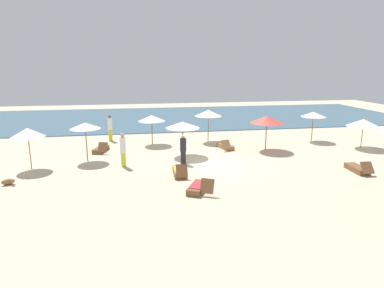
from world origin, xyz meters
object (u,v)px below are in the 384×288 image
(umbrella_5, at_px, (314,114))
(lounger_0, at_px, (198,188))
(lounger_3, at_px, (225,146))
(umbrella_8, at_px, (152,118))
(person_0, at_px, (183,149))
(person_1, at_px, (123,150))
(umbrella_2, at_px, (85,126))
(lounger_4, at_px, (358,169))
(umbrella_6, at_px, (364,123))
(umbrella_0, at_px, (28,133))
(person_2, at_px, (110,128))
(lounger_1, at_px, (180,172))
(lounger_2, at_px, (101,149))
(umbrella_1, at_px, (267,120))
(umbrella_4, at_px, (183,125))
(dog, at_px, (9,182))
(umbrella_7, at_px, (208,113))

(umbrella_5, relative_size, lounger_0, 1.25)
(lounger_3, bearing_deg, umbrella_8, 156.51)
(person_0, xyz_separation_m, person_1, (-3.31, -0.01, 0.13))
(umbrella_2, relative_size, person_0, 1.36)
(lounger_4, bearing_deg, umbrella_6, 52.92)
(umbrella_0, xyz_separation_m, lounger_0, (8.23, -4.66, -1.83))
(lounger_0, xyz_separation_m, person_2, (-4.50, 10.95, 0.80))
(lounger_3, bearing_deg, umbrella_2, -170.25)
(person_1, bearing_deg, lounger_1, -35.02)
(umbrella_2, height_order, person_2, umbrella_2)
(umbrella_0, distance_m, lounger_2, 4.92)
(umbrella_1, xyz_separation_m, lounger_4, (3.04, -5.18, -1.85))
(lounger_2, distance_m, person_2, 3.30)
(umbrella_2, relative_size, umbrella_5, 1.05)
(lounger_2, xyz_separation_m, person_1, (1.53, -3.45, 0.79))
(umbrella_0, bearing_deg, umbrella_4, 9.56)
(lounger_1, relative_size, lounger_4, 0.96)
(umbrella_4, distance_m, person_2, 6.82)
(umbrella_2, xyz_separation_m, dog, (-3.10, -3.50, -1.92))
(person_1, bearing_deg, lounger_0, -52.12)
(umbrella_1, distance_m, person_2, 11.18)
(umbrella_1, distance_m, dog, 15.00)
(umbrella_2, xyz_separation_m, person_1, (2.10, -1.44, -1.12))
(umbrella_6, xyz_separation_m, umbrella_7, (-9.74, 3.59, 0.38))
(lounger_0, relative_size, person_1, 0.92)
(umbrella_2, height_order, lounger_3, umbrella_2)
(umbrella_8, distance_m, person_2, 3.50)
(umbrella_5, distance_m, person_1, 14.07)
(umbrella_2, distance_m, lounger_2, 2.83)
(umbrella_4, height_order, dog, umbrella_4)
(lounger_0, bearing_deg, umbrella_6, 25.99)
(umbrella_6, height_order, lounger_3, umbrella_6)
(lounger_3, bearing_deg, person_2, 154.33)
(umbrella_1, height_order, person_2, umbrella_1)
(umbrella_8, bearing_deg, person_2, 151.01)
(umbrella_1, bearing_deg, lounger_3, 163.38)
(umbrella_8, distance_m, person_1, 5.38)
(umbrella_7, height_order, lounger_1, umbrella_7)
(lounger_0, xyz_separation_m, person_0, (-0.05, 4.34, 0.65))
(umbrella_5, relative_size, umbrella_6, 1.01)
(umbrella_4, relative_size, person_1, 1.12)
(umbrella_1, height_order, umbrella_7, umbrella_7)
(lounger_1, bearing_deg, person_1, 144.98)
(umbrella_7, height_order, lounger_3, umbrella_7)
(umbrella_6, relative_size, umbrella_8, 1.04)
(umbrella_6, bearing_deg, umbrella_0, -176.32)
(umbrella_1, distance_m, umbrella_4, 5.55)
(umbrella_2, bearing_deg, umbrella_5, 9.88)
(umbrella_0, height_order, umbrella_4, umbrella_0)
(umbrella_2, xyz_separation_m, lounger_2, (0.57, 2.01, -1.91))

